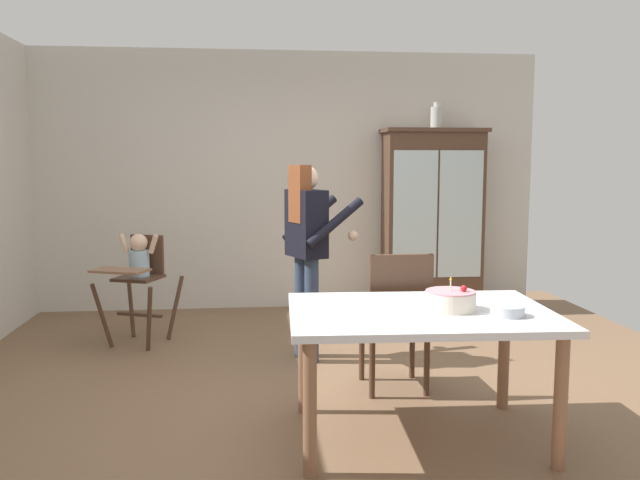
{
  "coord_description": "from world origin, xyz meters",
  "views": [
    {
      "loc": [
        -0.39,
        -4.29,
        1.55
      ],
      "look_at": [
        0.13,
        0.7,
        0.95
      ],
      "focal_mm": 36.52,
      "sensor_mm": 36.0,
      "label": 1
    }
  ],
  "objects_px": {
    "high_chair_with_toddler": "(138,268)",
    "serving_bowl": "(507,311)",
    "dining_table": "(420,326)",
    "china_cabinet": "(432,219)",
    "ceramic_vase": "(437,117)",
    "dining_chair_far_side": "(397,312)",
    "adult_person": "(307,238)",
    "birthday_cake": "(450,300)"
  },
  "relations": [
    {
      "from": "high_chair_with_toddler",
      "to": "serving_bowl",
      "type": "relative_size",
      "value": 5.28
    },
    {
      "from": "dining_table",
      "to": "high_chair_with_toddler",
      "type": "bearing_deg",
      "value": 131.4
    },
    {
      "from": "high_chair_with_toddler",
      "to": "dining_table",
      "type": "bearing_deg",
      "value": -26.97
    },
    {
      "from": "china_cabinet",
      "to": "ceramic_vase",
      "type": "distance_m",
      "value": 1.06
    },
    {
      "from": "serving_bowl",
      "to": "dining_chair_far_side",
      "type": "bearing_deg",
      "value": 113.02
    },
    {
      "from": "dining_table",
      "to": "serving_bowl",
      "type": "distance_m",
      "value": 0.48
    },
    {
      "from": "dining_table",
      "to": "dining_chair_far_side",
      "type": "xyz_separation_m",
      "value": [
        0.04,
        0.72,
        -0.09
      ]
    },
    {
      "from": "adult_person",
      "to": "dining_table",
      "type": "height_order",
      "value": "adult_person"
    },
    {
      "from": "dining_table",
      "to": "birthday_cake",
      "type": "xyz_separation_m",
      "value": [
        0.16,
        -0.02,
        0.14
      ]
    },
    {
      "from": "high_chair_with_toddler",
      "to": "china_cabinet",
      "type": "bearing_deg",
      "value": 42.12
    },
    {
      "from": "ceramic_vase",
      "to": "dining_chair_far_side",
      "type": "bearing_deg",
      "value": -111.12
    },
    {
      "from": "adult_person",
      "to": "serving_bowl",
      "type": "distance_m",
      "value": 1.97
    },
    {
      "from": "adult_person",
      "to": "high_chair_with_toddler",
      "type": "bearing_deg",
      "value": 43.94
    },
    {
      "from": "china_cabinet",
      "to": "high_chair_with_toddler",
      "type": "relative_size",
      "value": 2.0
    },
    {
      "from": "adult_person",
      "to": "dining_table",
      "type": "bearing_deg",
      "value": 174.7
    },
    {
      "from": "china_cabinet",
      "to": "dining_chair_far_side",
      "type": "xyz_separation_m",
      "value": [
        -0.93,
        -2.48,
        -0.4
      ]
    },
    {
      "from": "china_cabinet",
      "to": "birthday_cake",
      "type": "relative_size",
      "value": 6.77
    },
    {
      "from": "ceramic_vase",
      "to": "high_chair_with_toddler",
      "type": "height_order",
      "value": "ceramic_vase"
    },
    {
      "from": "dining_table",
      "to": "serving_bowl",
      "type": "xyz_separation_m",
      "value": [
        0.43,
        -0.19,
        0.12
      ]
    },
    {
      "from": "birthday_cake",
      "to": "ceramic_vase",
      "type": "bearing_deg",
      "value": 75.53
    },
    {
      "from": "dining_table",
      "to": "birthday_cake",
      "type": "height_order",
      "value": "birthday_cake"
    },
    {
      "from": "high_chair_with_toddler",
      "to": "dining_chair_far_side",
      "type": "height_order",
      "value": "dining_chair_far_side"
    },
    {
      "from": "adult_person",
      "to": "birthday_cake",
      "type": "height_order",
      "value": "adult_person"
    },
    {
      "from": "high_chair_with_toddler",
      "to": "serving_bowl",
      "type": "xyz_separation_m",
      "value": [
        2.31,
        -2.32,
        0.11
      ]
    },
    {
      "from": "high_chair_with_toddler",
      "to": "dining_table",
      "type": "height_order",
      "value": "high_chair_with_toddler"
    },
    {
      "from": "dining_table",
      "to": "birthday_cake",
      "type": "distance_m",
      "value": 0.22
    },
    {
      "from": "adult_person",
      "to": "ceramic_vase",
      "type": "bearing_deg",
      "value": -64.97
    },
    {
      "from": "china_cabinet",
      "to": "high_chair_with_toddler",
      "type": "bearing_deg",
      "value": -159.51
    },
    {
      "from": "dining_table",
      "to": "adult_person",
      "type": "bearing_deg",
      "value": 107.73
    },
    {
      "from": "high_chair_with_toddler",
      "to": "birthday_cake",
      "type": "height_order",
      "value": "high_chair_with_toddler"
    },
    {
      "from": "ceramic_vase",
      "to": "adult_person",
      "type": "height_order",
      "value": "ceramic_vase"
    },
    {
      "from": "china_cabinet",
      "to": "dining_chair_far_side",
      "type": "relative_size",
      "value": 1.97
    },
    {
      "from": "serving_bowl",
      "to": "ceramic_vase",
      "type": "bearing_deg",
      "value": 80.44
    },
    {
      "from": "adult_person",
      "to": "birthday_cake",
      "type": "bearing_deg",
      "value": 179.78
    },
    {
      "from": "birthday_cake",
      "to": "china_cabinet",
      "type": "bearing_deg",
      "value": 76.02
    },
    {
      "from": "high_chair_with_toddler",
      "to": "serving_bowl",
      "type": "height_order",
      "value": "high_chair_with_toddler"
    },
    {
      "from": "birthday_cake",
      "to": "high_chair_with_toddler",
      "type": "bearing_deg",
      "value": 133.52
    },
    {
      "from": "china_cabinet",
      "to": "adult_person",
      "type": "xyz_separation_m",
      "value": [
        -1.46,
        -1.66,
        0.02
      ]
    },
    {
      "from": "adult_person",
      "to": "birthday_cake",
      "type": "xyz_separation_m",
      "value": [
        0.66,
        -1.57,
        -0.17
      ]
    },
    {
      "from": "china_cabinet",
      "to": "dining_table",
      "type": "height_order",
      "value": "china_cabinet"
    },
    {
      "from": "serving_bowl",
      "to": "adult_person",
      "type": "bearing_deg",
      "value": 117.96
    },
    {
      "from": "china_cabinet",
      "to": "ceramic_vase",
      "type": "height_order",
      "value": "ceramic_vase"
    }
  ]
}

